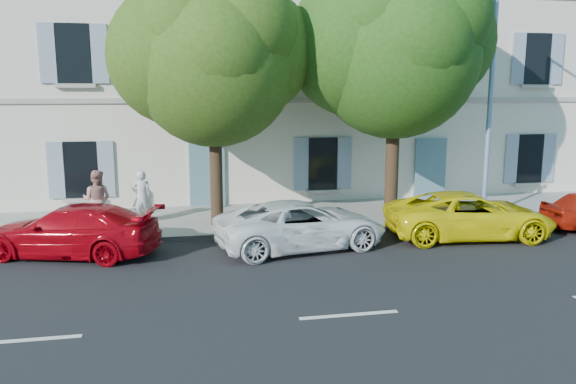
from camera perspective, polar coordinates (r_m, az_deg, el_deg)
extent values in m
plane|color=black|center=(14.99, 1.69, -6.61)|extent=(90.00, 90.00, 0.00)
cube|color=#A09E96|center=(19.20, -1.22, -2.61)|extent=(36.00, 4.50, 0.15)
cube|color=#9E998E|center=(17.12, 0.02, -4.18)|extent=(36.00, 0.16, 0.16)
cube|color=beige|center=(24.46, -3.63, 14.10)|extent=(28.00, 7.00, 12.00)
imported|color=#A4040F|center=(16.02, -21.19, -3.68)|extent=(5.06, 3.27, 1.37)
imported|color=white|center=(15.66, 1.37, -3.34)|extent=(5.12, 3.01, 1.34)
imported|color=yellow|center=(17.61, 17.96, -2.25)|extent=(5.13, 2.73, 1.37)
cylinder|color=#3A2819|center=(17.67, -7.30, 1.57)|extent=(0.39, 0.39, 3.11)
ellipsoid|color=#3E6319|center=(17.49, -7.56, 12.70)|extent=(4.97, 4.97, 5.47)
cylinder|color=#3A2819|center=(18.97, 10.50, 2.38)|extent=(0.44, 0.44, 3.31)
ellipsoid|color=#2E5F18|center=(18.83, 10.87, 13.52)|extent=(5.38, 5.38, 5.92)
cylinder|color=#7293BF|center=(19.79, 19.88, 9.17)|extent=(0.16, 0.16, 8.06)
imported|color=silver|center=(18.56, -14.64, -0.47)|extent=(0.64, 0.43, 1.71)
imported|color=tan|center=(18.13, -18.82, -0.74)|extent=(1.03, 0.88, 1.83)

